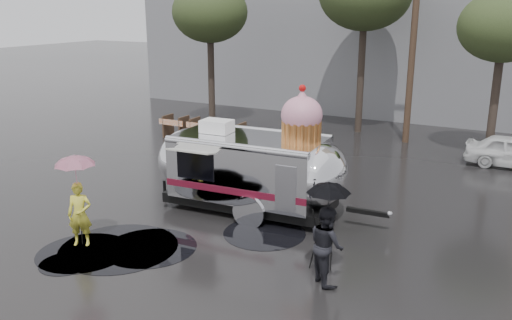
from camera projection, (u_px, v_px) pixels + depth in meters
The scene contains 12 objects.
ground at pixel (169, 254), 13.30m from camera, with size 120.00×120.00×0.00m, color black.
puddles at pixel (158, 255), 13.23m from camera, with size 10.00×6.56×0.01m.
utility_pole at pixel (414, 36), 22.76m from camera, with size 1.60×0.28×9.00m.
tree_left at pixel (210, 13), 25.96m from camera, with size 3.64×3.64×6.95m.
tree_right at pixel (504, 27), 20.21m from camera, with size 3.36×3.36×6.42m.
barricade_row at pixel (203, 129), 24.11m from camera, with size 4.30×0.80×1.00m.
airstream_trailer at pixel (253, 166), 15.75m from camera, with size 7.25×3.02×3.91m.
person_left at pixel (80, 214), 13.58m from camera, with size 0.59×0.40×1.65m, color yellow.
umbrella_pink at pixel (76, 171), 13.26m from camera, with size 1.23×1.23×2.39m.
person_right at pixel (327, 245), 11.72m from camera, with size 0.85×0.47×1.77m, color black.
umbrella_black at pixel (328, 199), 11.43m from camera, with size 1.14×1.14×2.33m.
tripod at pixel (322, 234), 12.43m from camera, with size 0.57×0.57×1.42m.
Camera 1 is at (7.61, -9.70, 5.91)m, focal length 38.00 mm.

